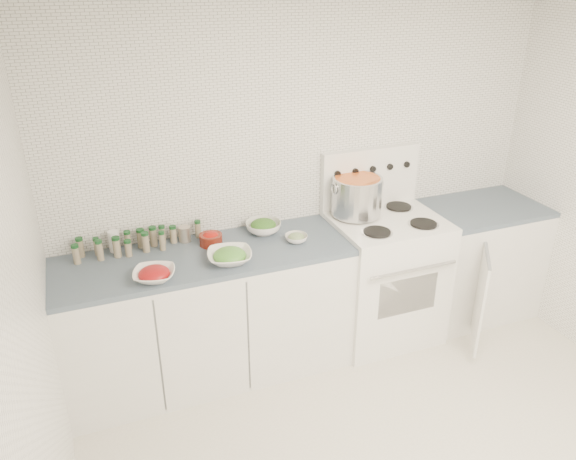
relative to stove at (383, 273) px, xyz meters
The scene contains 13 objects.
room_walls 1.66m from the stove, 112.04° to the right, with size 3.54×3.04×2.52m.
counter_left 1.31m from the stove, behind, with size 1.85×0.62×0.90m.
stove is the anchor object (origin of this frame).
counter_right 0.82m from the stove, ahead, with size 0.89×0.95×0.90m.
stock_pot 0.64m from the stove, 141.94° to the left, with size 0.37×0.35×0.27m.
bowl_tomato 1.71m from the stove, behind, with size 0.30×0.30×0.08m.
bowl_snowpea 1.27m from the stove, behind, with size 0.32×0.32×0.09m.
bowl_broccoli 0.98m from the stove, 168.47° to the left, with size 0.26×0.26×0.10m.
bowl_zucchini 0.82m from the stove, behind, with size 0.16×0.16×0.06m.
bowl_pepper 1.32m from the stove, behind, with size 0.15×0.15×0.09m.
salt_canister 1.90m from the stove, behind, with size 0.07×0.07×0.14m, color white.
tin_can 1.47m from the stove, behind, with size 0.08×0.08×0.10m, color #AA9F90.
spice_cluster 1.79m from the stove, behind, with size 0.81×0.15×0.14m.
Camera 1 is at (-1.46, -1.89, 2.54)m, focal length 35.00 mm.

